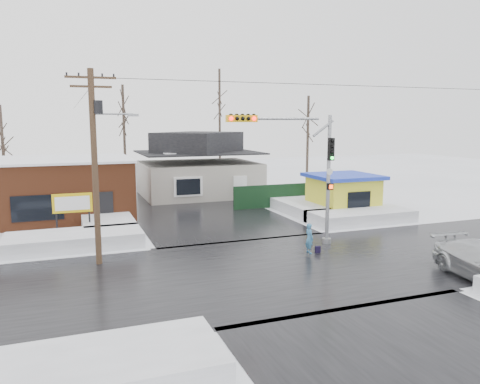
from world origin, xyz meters
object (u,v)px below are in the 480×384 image
object	(u,v)px
utility_pole	(96,156)
marquee_sign	(72,204)
traffic_signal	(303,162)
pedestrian	(309,239)
kiosk	(343,194)

from	to	relation	value
utility_pole	marquee_sign	distance (m)	6.87
traffic_signal	utility_pole	distance (m)	10.39
pedestrian	marquee_sign	bearing A→B (deg)	52.37
kiosk	utility_pole	bearing A→B (deg)	-159.56
marquee_sign	kiosk	size ratio (longest dim) A/B	0.55
utility_pole	marquee_sign	size ratio (longest dim) A/B	3.53
traffic_signal	marquee_sign	distance (m)	13.42
utility_pole	marquee_sign	world-z (taller)	utility_pole
utility_pole	kiosk	size ratio (longest dim) A/B	1.96
pedestrian	traffic_signal	bearing A→B (deg)	-14.06
utility_pole	pedestrian	size ratio (longest dim) A/B	5.83
utility_pole	pedestrian	xyz separation A→B (m)	(10.09, -1.87, -4.34)
marquee_sign	traffic_signal	bearing A→B (deg)	-29.72
traffic_signal	utility_pole	size ratio (longest dim) A/B	0.78
kiosk	marquee_sign	bearing A→B (deg)	-178.45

